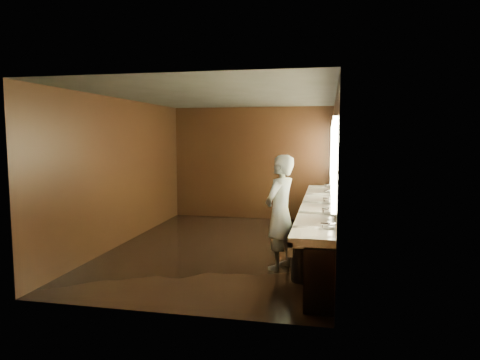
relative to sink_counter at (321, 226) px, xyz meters
name	(u,v)px	position (x,y,z in m)	size (l,w,h in m)	color
floor	(223,248)	(-1.79, 0.00, -0.50)	(6.00, 6.00, 0.00)	black
ceiling	(223,96)	(-1.79, 0.00, 2.30)	(4.00, 6.00, 0.02)	#2D2D2B
wall_back	(252,163)	(-1.79, 3.00, 0.90)	(4.00, 0.02, 2.80)	black
wall_front	(160,196)	(-1.79, -3.00, 0.90)	(4.00, 0.02, 2.80)	black
wall_left	(123,172)	(-3.79, 0.00, 0.90)	(0.02, 6.00, 2.80)	black
wall_right	(334,176)	(0.21, 0.00, 0.90)	(0.02, 6.00, 2.80)	black
sink_counter	(321,226)	(0.00, 0.00, 0.00)	(0.55, 5.40, 1.01)	black
mirror_band	(334,156)	(0.19, 0.00, 1.25)	(0.06, 5.03, 1.15)	#FEF2B4
person	(280,212)	(-0.62, -1.00, 0.41)	(0.66, 0.43, 1.80)	#99B6E5
trash_bin	(304,262)	(-0.22, -1.51, -0.21)	(0.36, 0.36, 0.56)	black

